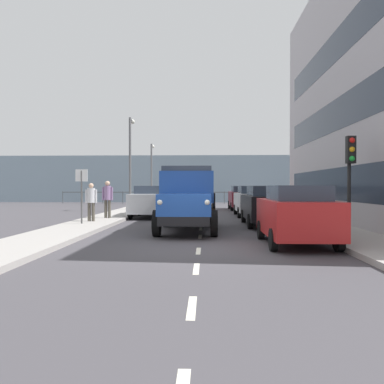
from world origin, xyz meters
The scene contains 18 objects.
ground_plane centered at (0.00, -9.11, 0.00)m, with size 80.00×80.00×0.00m, color #423F44.
sidewalk_left centered at (-4.80, -9.11, 0.07)m, with size 2.10×38.46×0.15m, color #9E9993.
sidewalk_right centered at (4.80, -9.11, 0.07)m, with size 2.10×38.46×0.15m, color #9E9993.
road_centreline_markings centered at (0.00, -8.55, 0.00)m, with size 0.12×34.95×0.01m.
sea_horizon centered at (0.00, -31.34, 2.50)m, with size 80.00×0.80×5.00m, color gray.
seawall_railing centered at (0.00, -27.74, 0.92)m, with size 28.08×0.08×1.20m.
truck_vintage_blue centered at (0.50, -3.46, 1.18)m, with size 2.17×5.64×2.43m.
car_red_kerbside_near centered at (-2.80, -0.35, 0.89)m, with size 1.87×3.84×1.72m.
car_black_kerbside_1 centered at (-2.80, -6.03, 0.90)m, with size 1.87×4.54×1.72m.
car_white_kerbside_2 centered at (-2.80, -11.50, 0.90)m, with size 1.82×4.58×1.72m.
car_maroon_kerbside_3 centered at (-2.80, -17.56, 0.90)m, with size 1.83×4.49×1.72m.
car_silver_oppositeside_0 centered at (2.80, -10.47, 0.90)m, with size 1.98×4.41×1.72m.
pedestrian_by_lamp centered at (4.90, -6.26, 1.14)m, with size 0.53×0.34×1.69m.
pedestrian_strolling centered at (4.63, -8.12, 1.22)m, with size 0.53×0.34×1.81m.
traffic_light_near centered at (-4.96, -2.10, 2.47)m, with size 0.28×0.41×3.20m.
lamp_post_promenade centered at (4.93, -15.67, 3.87)m, with size 0.32×1.14×6.21m.
lamp_post_far centered at (4.88, -25.91, 3.50)m, with size 0.32×1.14×5.52m.
street_sign centered at (4.97, -5.12, 1.68)m, with size 0.50×0.07×2.25m.
Camera 1 is at (-0.20, 11.22, 1.69)m, focal length 37.27 mm.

